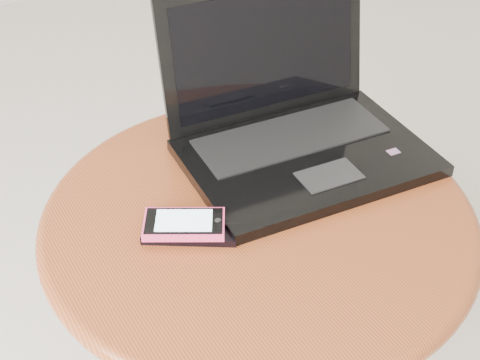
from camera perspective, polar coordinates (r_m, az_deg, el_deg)
table at (r=1.04m, az=1.46°, el=-6.89°), size 0.61×0.61×0.49m
laptop at (r=1.07m, az=4.44°, el=4.47°), size 0.38×0.32×0.23m
phone_black at (r=0.94m, az=-4.09°, el=-3.84°), size 0.14×0.12×0.01m
phone_pink at (r=0.92m, az=-4.60°, el=-3.60°), size 0.12×0.10×0.01m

